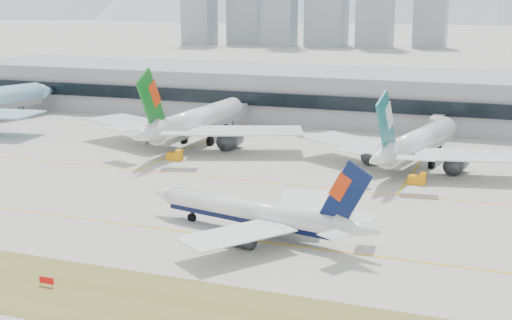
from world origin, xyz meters
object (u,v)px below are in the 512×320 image
at_px(taxiing_airliner, 258,214).
at_px(widebody_cathay, 416,144).
at_px(widebody_eva, 195,122).
at_px(terminal, 358,96).

relative_size(taxiing_airliner, widebody_cathay, 0.77).
xyz_separation_m(widebody_eva, widebody_cathay, (57.50, -4.82, -0.59)).
xyz_separation_m(widebody_eva, terminal, (30.29, 55.05, 1.57)).
xyz_separation_m(taxiing_airliner, widebody_eva, (-41.12, 61.87, 2.43)).
bearing_deg(widebody_eva, terminal, -27.87).
height_order(taxiing_airliner, widebody_eva, widebody_eva).
distance_m(widebody_cathay, terminal, 65.80).
distance_m(taxiing_airliner, widebody_eva, 74.33).
height_order(widebody_eva, widebody_cathay, widebody_eva).
height_order(taxiing_airliner, widebody_cathay, widebody_cathay).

